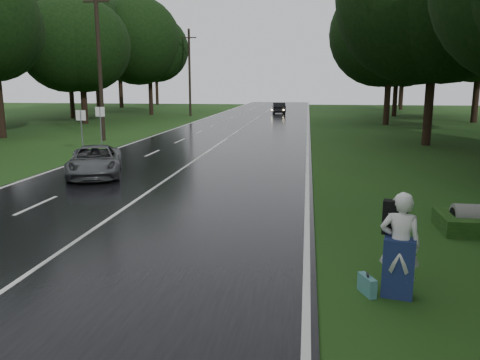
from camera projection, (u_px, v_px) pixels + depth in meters
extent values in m
plane|color=#1D3F12|center=(97.00, 228.00, 13.32)|extent=(160.00, 160.00, 0.00)
cube|color=black|center=(222.00, 142.00, 32.72)|extent=(12.00, 140.00, 0.04)
cube|color=silver|center=(222.00, 141.00, 32.72)|extent=(0.12, 140.00, 0.01)
imported|color=#444749|center=(95.00, 161.00, 20.54)|extent=(3.62, 5.07, 1.28)
imported|color=black|center=(279.00, 108.00, 62.32)|extent=(2.04, 4.58, 1.46)
imported|color=silver|center=(400.00, 245.00, 8.87)|extent=(0.83, 0.63, 2.03)
cube|color=navy|center=(398.00, 268.00, 8.96)|extent=(0.64, 0.49, 1.14)
cube|color=black|center=(395.00, 217.00, 9.08)|extent=(0.50, 0.34, 0.65)
cube|color=teal|center=(367.00, 285.00, 9.12)|extent=(0.33, 0.53, 0.36)
cylinder|color=slate|center=(480.00, 231.00, 13.05)|extent=(1.50, 0.75, 0.75)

